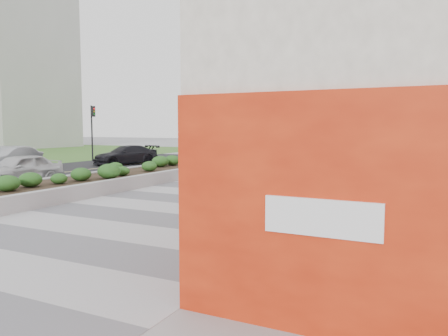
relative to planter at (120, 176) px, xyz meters
The scene contains 13 objects.
ground 8.91m from the planter, 51.84° to the right, with size 160.00×160.00×0.00m, color gray.
walkway 6.81m from the planter, 36.03° to the right, with size 8.00×36.00×0.01m, color #A8A8AD.
building 13.12m from the planter, ahead, with size 6.04×24.08×8.00m.
planter is the anchor object (origin of this frame).
street 6.51m from the planter, behind, with size 10.00×40.00×0.00m, color black.
traffic_signal_near 10.90m from the planter, 99.35° to the left, with size 0.33×0.28×4.20m.
traffic_signal_far 15.00m from the planter, 137.54° to the left, with size 0.33×0.28×4.20m.
distant_bldg_north_l 48.95m from the planter, 89.40° to the left, with size 16.00×12.00×20.00m, color #ADAAA3.
manhole_cover 7.22m from the planter, 33.69° to the right, with size 0.44×0.44×0.01m, color #595654.
skateboarder 5.78m from the planter, 30.11° to the left, with size 0.51×0.75×1.36m.
car_white 4.60m from the planter, 156.09° to the right, with size 1.63×4.04×1.38m, color silver.
car_silver 9.40m from the planter, behind, with size 1.58×4.54×1.49m, color #9A9DA1.
car_dark 11.02m from the planter, 127.84° to the left, with size 1.85×4.54×1.32m, color black.
Camera 1 is at (7.23, -8.14, 2.57)m, focal length 35.00 mm.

